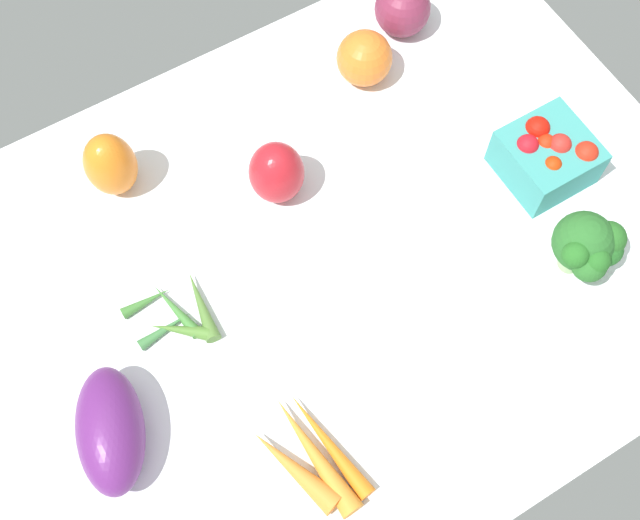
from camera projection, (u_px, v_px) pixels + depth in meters
tablecloth at (320, 270)px, 104.73cm from camera, size 104.00×76.00×2.00cm
berry_basket at (547, 155)px, 106.45cm from camera, size 10.97×10.97×7.82cm
bell_pepper_orange at (111, 165)px, 104.22cm from camera, size 7.64×7.64×10.32cm
red_onion_center at (403, 9)px, 116.48cm from camera, size 8.15×8.15×8.15cm
eggplant at (110, 430)px, 91.09cm from camera, size 12.16×16.67×7.69cm
carrot_bunch at (310, 457)px, 92.29cm from camera, size 10.16×15.71×2.99cm
okra_pile at (180, 314)px, 100.12cm from camera, size 10.69×10.62×1.96cm
heirloom_tomato_orange at (364, 58)px, 112.89cm from camera, size 7.92×7.92×7.92cm
bell_pepper_red at (277, 173)px, 104.17cm from camera, size 10.25×10.25×9.52cm
broccoli_head at (589, 247)px, 97.80cm from camera, size 9.34×8.71×10.40cm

